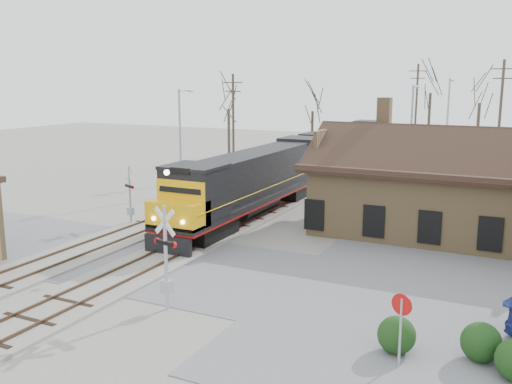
% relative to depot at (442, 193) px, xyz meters
% --- Properties ---
extents(ground, '(140.00, 140.00, 0.00)m').
position_rel_depot_xyz_m(ground, '(-11.99, -12.00, -2.41)').
color(ground, gray).
rests_on(ground, ground).
extents(road, '(60.00, 9.00, 0.03)m').
position_rel_depot_xyz_m(road, '(-11.99, -12.00, -2.39)').
color(road, slate).
rests_on(road, ground).
extents(track_main, '(3.40, 90.00, 0.24)m').
position_rel_depot_xyz_m(track_main, '(-11.99, 3.00, -2.34)').
color(track_main, gray).
rests_on(track_main, ground).
extents(track_siding, '(3.40, 90.00, 0.24)m').
position_rel_depot_xyz_m(track_siding, '(-16.49, 3.00, -2.34)').
color(track_siding, gray).
rests_on(track_siding, ground).
extents(depot, '(15.20, 9.31, 7.90)m').
position_rel_depot_xyz_m(depot, '(0.00, 0.00, 0.00)').
color(depot, '#97784E').
rests_on(depot, ground).
extents(locomotive_lead, '(3.01, 20.14, 4.47)m').
position_rel_depot_xyz_m(locomotive_lead, '(-11.99, -1.44, -0.06)').
color(locomotive_lead, black).
rests_on(locomotive_lead, ground).
extents(locomotive_trailing, '(3.01, 20.14, 4.23)m').
position_rel_depot_xyz_m(locomotive_trailing, '(-11.99, 18.98, -0.06)').
color(locomotive_trailing, black).
rests_on(locomotive_trailing, ground).
extents(crossbuck_near, '(1.20, 0.34, 4.25)m').
position_rel_depot_xyz_m(crossbuck_near, '(-8.00, -16.69, -0.43)').
color(crossbuck_near, '#A5A8AD').
rests_on(crossbuck_near, ground).
extents(crossbuck_far, '(1.01, 0.50, 3.75)m').
position_rel_depot_xyz_m(crossbuck_far, '(-17.91, -6.39, -0.63)').
color(crossbuck_far, '#A5A8AD').
rests_on(crossbuck_far, ground).
extents(do_not_enter_sign, '(0.70, 0.27, 2.43)m').
position_rel_depot_xyz_m(do_not_enter_sign, '(1.30, -17.18, -0.74)').
color(do_not_enter_sign, '#A5A8AD').
rests_on(do_not_enter_sign, ground).
extents(hedge_a, '(1.28, 1.28, 1.28)m').
position_rel_depot_xyz_m(hedge_a, '(1.02, -16.38, -1.77)').
color(hedge_a, black).
rests_on(hedge_a, ground).
extents(hedge_b, '(1.31, 1.31, 1.31)m').
position_rel_depot_xyz_m(hedge_b, '(3.61, -15.74, -1.75)').
color(hedge_b, black).
rests_on(hedge_b, ground).
extents(streetlight_a, '(0.25, 2.04, 8.25)m').
position_rel_depot_xyz_m(streetlight_a, '(-20.41, 3.31, 2.25)').
color(streetlight_a, '#A5A8AD').
rests_on(streetlight_a, ground).
extents(streetlight_b, '(0.25, 2.04, 8.56)m').
position_rel_depot_xyz_m(streetlight_b, '(-4.02, 10.70, 2.41)').
color(streetlight_b, '#A5A8AD').
rests_on(streetlight_b, ground).
extents(streetlight_c, '(0.25, 2.04, 9.06)m').
position_rel_depot_xyz_m(streetlight_c, '(-2.82, 21.52, 2.66)').
color(streetlight_c, '#A5A8AD').
rests_on(streetlight_c, ground).
extents(utility_pole_a, '(2.00, 0.24, 9.49)m').
position_rel_depot_xyz_m(utility_pole_a, '(-21.06, 13.17, 2.56)').
color(utility_pole_a, '#382D23').
rests_on(utility_pole_a, ground).
extents(utility_pole_b, '(2.00, 0.24, 10.69)m').
position_rel_depot_xyz_m(utility_pole_b, '(-7.75, 32.20, 3.17)').
color(utility_pole_b, '#382D23').
rests_on(utility_pole_b, ground).
extents(utility_pole_c, '(2.00, 0.24, 10.67)m').
position_rel_depot_xyz_m(utility_pole_c, '(1.75, 19.58, 3.16)').
color(utility_pole_c, '#382D23').
rests_on(utility_pole_c, ground).
extents(tree_a, '(3.90, 3.90, 9.55)m').
position_rel_depot_xyz_m(tree_a, '(-25.43, 20.24, 4.39)').
color(tree_a, '#382D23').
rests_on(tree_a, ground).
extents(tree_b, '(3.67, 3.67, 8.99)m').
position_rel_depot_xyz_m(tree_b, '(-17.82, 25.75, 3.99)').
color(tree_b, '#382D23').
rests_on(tree_b, ground).
extents(tree_c, '(4.97, 4.97, 12.18)m').
position_rel_depot_xyz_m(tree_c, '(-6.53, 33.85, 6.27)').
color(tree_c, '#382D23').
rests_on(tree_c, ground).
extents(tree_d, '(4.42, 4.42, 10.83)m').
position_rel_depot_xyz_m(tree_d, '(-0.70, 28.15, 5.31)').
color(tree_d, '#382D23').
rests_on(tree_d, ground).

